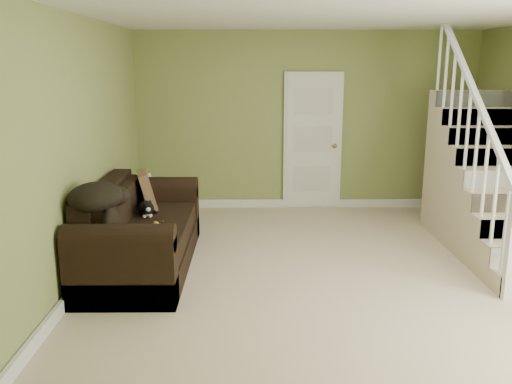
{
  "coord_description": "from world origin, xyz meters",
  "views": [
    {
      "loc": [
        -0.82,
        -5.26,
        2.12
      ],
      "look_at": [
        -0.76,
        0.35,
        0.8
      ],
      "focal_mm": 38.0,
      "sensor_mm": 36.0,
      "label": 1
    }
  ],
  "objects_px": {
    "side_table": "(146,212)",
    "banana": "(157,225)",
    "cat": "(146,208)",
    "sofa": "(138,236)"
  },
  "relations": [
    {
      "from": "side_table",
      "to": "banana",
      "type": "height_order",
      "value": "side_table"
    },
    {
      "from": "sofa",
      "to": "side_table",
      "type": "xyz_separation_m",
      "value": [
        -0.14,
        1.14,
        -0.05
      ]
    },
    {
      "from": "sofa",
      "to": "cat",
      "type": "height_order",
      "value": "sofa"
    },
    {
      "from": "cat",
      "to": "side_table",
      "type": "bearing_deg",
      "value": 84.51
    },
    {
      "from": "side_table",
      "to": "sofa",
      "type": "bearing_deg",
      "value": -83.22
    },
    {
      "from": "sofa",
      "to": "cat",
      "type": "xyz_separation_m",
      "value": [
        0.04,
        0.27,
        0.23
      ]
    },
    {
      "from": "banana",
      "to": "sofa",
      "type": "bearing_deg",
      "value": 121.41
    },
    {
      "from": "side_table",
      "to": "cat",
      "type": "bearing_deg",
      "value": -78.61
    },
    {
      "from": "sofa",
      "to": "side_table",
      "type": "distance_m",
      "value": 1.15
    },
    {
      "from": "banana",
      "to": "side_table",
      "type": "bearing_deg",
      "value": 84.55
    }
  ]
}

